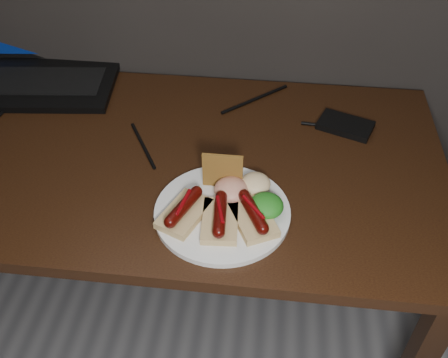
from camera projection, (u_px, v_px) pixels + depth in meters
desk at (148, 180)px, 1.23m from camera, size 1.40×0.70×0.75m
laptop at (41, 59)px, 1.39m from camera, size 0.45×0.39×0.25m
hard_drive at (345, 125)px, 1.24m from camera, size 0.15×0.12×0.02m
desk_cables at (172, 122)px, 1.25m from camera, size 0.93×0.38×0.01m
plate at (222, 212)px, 1.02m from camera, size 0.32×0.32×0.01m
bread_sausage_left at (184, 211)px, 0.99m from camera, size 0.11×0.13×0.04m
bread_sausage_center at (220, 218)px, 0.98m from camera, size 0.08×0.12×0.04m
bread_sausage_right at (253, 216)px, 0.98m from camera, size 0.11×0.13×0.04m
crispbread at (223, 171)px, 1.04m from camera, size 0.09×0.01×0.08m
salad_greens at (266, 206)px, 1.00m from camera, size 0.07×0.07×0.04m
salsa_mound at (231, 190)px, 1.03m from camera, size 0.07×0.07×0.04m
coleslaw_mound at (255, 183)px, 1.05m from camera, size 0.06×0.06×0.04m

